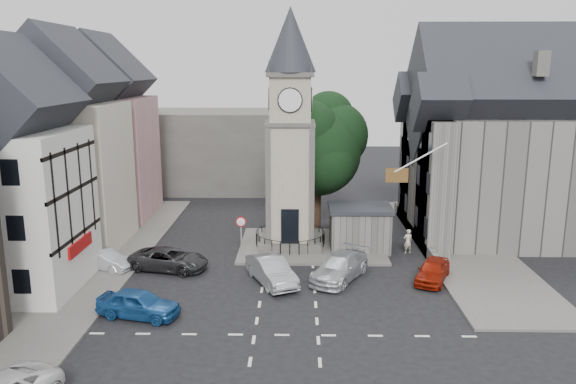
{
  "coord_description": "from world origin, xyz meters",
  "views": [
    {
      "loc": [
        0.52,
        -29.87,
        12.34
      ],
      "look_at": [
        -0.1,
        5.0,
        4.6
      ],
      "focal_mm": 35.0,
      "sensor_mm": 36.0,
      "label": 1
    }
  ],
  "objects_px": {
    "clock_tower": "(290,132)",
    "stone_shelter": "(360,228)",
    "car_east_red": "(433,271)",
    "car_west_blue": "(138,304)",
    "pedestrian": "(408,241)"
  },
  "relations": [
    {
      "from": "clock_tower",
      "to": "stone_shelter",
      "type": "relative_size",
      "value": 3.78
    },
    {
      "from": "car_east_red",
      "to": "car_west_blue",
      "type": "bearing_deg",
      "value": -137.91
    },
    {
      "from": "clock_tower",
      "to": "car_east_red",
      "type": "height_order",
      "value": "clock_tower"
    },
    {
      "from": "clock_tower",
      "to": "pedestrian",
      "type": "height_order",
      "value": "clock_tower"
    },
    {
      "from": "car_west_blue",
      "to": "car_east_red",
      "type": "bearing_deg",
      "value": -58.44
    },
    {
      "from": "stone_shelter",
      "to": "clock_tower",
      "type": "bearing_deg",
      "value": 174.16
    },
    {
      "from": "car_west_blue",
      "to": "stone_shelter",
      "type": "bearing_deg",
      "value": -34.15
    },
    {
      "from": "car_west_blue",
      "to": "pedestrian",
      "type": "height_order",
      "value": "pedestrian"
    },
    {
      "from": "car_east_red",
      "to": "pedestrian",
      "type": "distance_m",
      "value": 5.13
    },
    {
      "from": "car_east_red",
      "to": "pedestrian",
      "type": "height_order",
      "value": "pedestrian"
    },
    {
      "from": "car_west_blue",
      "to": "clock_tower",
      "type": "bearing_deg",
      "value": -19.13
    },
    {
      "from": "car_east_red",
      "to": "clock_tower",
      "type": "bearing_deg",
      "value": 166.97
    },
    {
      "from": "car_west_blue",
      "to": "pedestrian",
      "type": "xyz_separation_m",
      "value": [
        15.5,
        10.25,
        0.13
      ]
    },
    {
      "from": "clock_tower",
      "to": "stone_shelter",
      "type": "bearing_deg",
      "value": -5.84
    },
    {
      "from": "clock_tower",
      "to": "car_east_red",
      "type": "relative_size",
      "value": 4.18
    }
  ]
}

